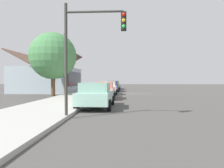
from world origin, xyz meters
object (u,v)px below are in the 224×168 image
(shade_tree, at_px, (53,56))
(car_cherry, at_px, (115,85))
(utility_pole_wooden, at_px, (65,62))
(car_seafoam, at_px, (96,95))
(car_olive, at_px, (114,85))
(fire_hydrant_red, at_px, (98,90))
(car_ivory, at_px, (109,88))
(car_navy, at_px, (113,86))
(car_coral, at_px, (105,90))
(traffic_light_main, at_px, (89,41))

(shade_tree, bearing_deg, car_cherry, -15.88)
(utility_pole_wooden, bearing_deg, car_seafoam, -155.63)
(car_olive, bearing_deg, utility_pole_wooden, 153.44)
(fire_hydrant_red, bearing_deg, car_ivory, -101.38)
(car_navy, bearing_deg, car_ivory, 178.14)
(utility_pole_wooden, bearing_deg, car_coral, -136.92)
(car_seafoam, height_order, traffic_light_main, traffic_light_main)
(car_navy, bearing_deg, car_seafoam, 179.31)
(car_navy, xyz_separation_m, shade_tree, (-8.92, 5.99, 3.53))
(car_seafoam, relative_size, utility_pole_wooden, 0.62)
(car_coral, relative_size, car_navy, 1.01)
(traffic_light_main, xyz_separation_m, utility_pole_wooden, (15.78, 5.66, 0.44))
(car_coral, xyz_separation_m, fire_hydrant_red, (6.06, 1.44, -0.32))
(car_coral, distance_m, car_cherry, 23.51)
(car_olive, height_order, shade_tree, shade_tree)
(car_cherry, bearing_deg, car_seafoam, 177.41)
(car_ivory, xyz_separation_m, car_cherry, (17.74, -0.07, -0.00))
(car_cherry, height_order, traffic_light_main, traffic_light_main)
(shade_tree, bearing_deg, car_olive, -22.47)
(fire_hydrant_red, bearing_deg, car_cherry, -4.86)
(car_cherry, xyz_separation_m, traffic_light_main, (-33.47, -0.17, 2.68))
(utility_pole_wooden, bearing_deg, fire_hydrant_red, -86.53)
(car_ivory, xyz_separation_m, shade_tree, (-3.02, 5.84, 3.53))
(car_ivory, xyz_separation_m, fire_hydrant_red, (0.28, 1.42, -0.32))
(car_ivory, relative_size, traffic_light_main, 0.94)
(car_cherry, height_order, fire_hydrant_red, car_cherry)
(car_seafoam, bearing_deg, car_navy, 0.57)
(car_coral, relative_size, traffic_light_main, 0.89)
(car_ivory, relative_size, utility_pole_wooden, 0.65)
(car_coral, xyz_separation_m, car_navy, (11.67, -0.13, 0.00))
(car_olive, bearing_deg, car_seafoam, 179.14)
(car_navy, bearing_deg, car_olive, -0.56)
(car_navy, xyz_separation_m, car_cherry, (11.84, 0.08, -0.00))
(car_seafoam, distance_m, traffic_light_main, 4.57)
(car_seafoam, bearing_deg, car_ivory, 1.14)
(traffic_light_main, distance_m, fire_hydrant_red, 16.38)
(utility_pole_wooden, bearing_deg, shade_tree, 172.17)
(fire_hydrant_red, bearing_deg, car_coral, -166.64)
(car_navy, height_order, car_cherry, same)
(car_navy, distance_m, shade_tree, 11.31)
(car_ivory, relative_size, fire_hydrant_red, 6.86)
(car_seafoam, xyz_separation_m, car_navy, (17.93, -0.10, -0.00))
(car_olive, relative_size, car_cherry, 1.03)
(car_seafoam, distance_m, car_ivory, 12.03)
(car_olive, relative_size, traffic_light_main, 0.88)
(shade_tree, relative_size, traffic_light_main, 1.32)
(traffic_light_main, bearing_deg, fire_hydrant_red, 5.91)
(shade_tree, relative_size, fire_hydrant_red, 9.68)
(car_ivory, xyz_separation_m, car_navy, (5.90, -0.15, -0.00))
(car_coral, bearing_deg, car_ivory, -0.82)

